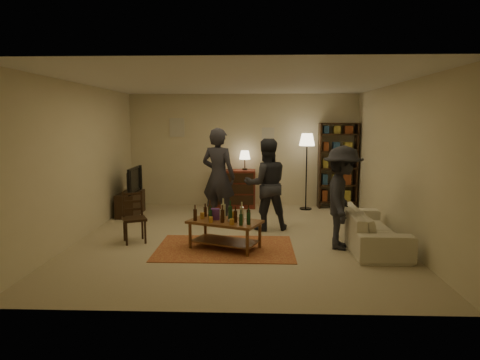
{
  "coord_description": "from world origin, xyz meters",
  "views": [
    {
      "loc": [
        0.31,
        -7.37,
        2.05
      ],
      "look_at": [
        0.03,
        0.1,
        1.02
      ],
      "focal_mm": 32.0,
      "sensor_mm": 36.0,
      "label": 1
    }
  ],
  "objects_px": {
    "tv_stand": "(130,198)",
    "person_right": "(266,184)",
    "bookshelf": "(338,165)",
    "floor_lamp": "(307,145)",
    "coffee_table": "(225,224)",
    "dining_chair": "(134,215)",
    "person_left": "(218,177)",
    "dresser": "(235,188)",
    "sofa": "(370,228)",
    "person_by_sofa": "(342,198)"
  },
  "relations": [
    {
      "from": "coffee_table",
      "to": "sofa",
      "type": "bearing_deg",
      "value": 6.08
    },
    {
      "from": "floor_lamp",
      "to": "sofa",
      "type": "bearing_deg",
      "value": -76.31
    },
    {
      "from": "person_right",
      "to": "dresser",
      "type": "bearing_deg",
      "value": -83.04
    },
    {
      "from": "dining_chair",
      "to": "bookshelf",
      "type": "bearing_deg",
      "value": 13.82
    },
    {
      "from": "coffee_table",
      "to": "dining_chair",
      "type": "height_order",
      "value": "dining_chair"
    },
    {
      "from": "dresser",
      "to": "sofa",
      "type": "bearing_deg",
      "value": -52.46
    },
    {
      "from": "tv_stand",
      "to": "person_left",
      "type": "xyz_separation_m",
      "value": [
        2.02,
        -0.8,
        0.58
      ]
    },
    {
      "from": "floor_lamp",
      "to": "coffee_table",
      "type": "bearing_deg",
      "value": -117.67
    },
    {
      "from": "bookshelf",
      "to": "person_left",
      "type": "bearing_deg",
      "value": -146.27
    },
    {
      "from": "bookshelf",
      "to": "person_by_sofa",
      "type": "bearing_deg",
      "value": -99.3
    },
    {
      "from": "tv_stand",
      "to": "bookshelf",
      "type": "bearing_deg",
      "value": 11.8
    },
    {
      "from": "coffee_table",
      "to": "tv_stand",
      "type": "distance_m",
      "value": 3.34
    },
    {
      "from": "coffee_table",
      "to": "sofa",
      "type": "height_order",
      "value": "coffee_table"
    },
    {
      "from": "dining_chair",
      "to": "bookshelf",
      "type": "relative_size",
      "value": 0.43
    },
    {
      "from": "bookshelf",
      "to": "coffee_table",
      "type": "bearing_deg",
      "value": -125.3
    },
    {
      "from": "person_by_sofa",
      "to": "tv_stand",
      "type": "bearing_deg",
      "value": 73.71
    },
    {
      "from": "coffee_table",
      "to": "person_by_sofa",
      "type": "height_order",
      "value": "person_by_sofa"
    },
    {
      "from": "bookshelf",
      "to": "person_left",
      "type": "xyz_separation_m",
      "value": [
        -2.67,
        -1.78,
        -0.07
      ]
    },
    {
      "from": "dresser",
      "to": "floor_lamp",
      "type": "distance_m",
      "value": 1.98
    },
    {
      "from": "floor_lamp",
      "to": "sofa",
      "type": "xyz_separation_m",
      "value": [
        0.71,
        -2.93,
        -1.2
      ]
    },
    {
      "from": "bookshelf",
      "to": "person_right",
      "type": "relative_size",
      "value": 1.16
    },
    {
      "from": "dresser",
      "to": "floor_lamp",
      "type": "relative_size",
      "value": 0.77
    },
    {
      "from": "coffee_table",
      "to": "floor_lamp",
      "type": "distance_m",
      "value": 3.76
    },
    {
      "from": "coffee_table",
      "to": "person_right",
      "type": "distance_m",
      "value": 1.52
    },
    {
      "from": "floor_lamp",
      "to": "sofa",
      "type": "distance_m",
      "value": 3.25
    },
    {
      "from": "dining_chair",
      "to": "person_right",
      "type": "height_order",
      "value": "person_right"
    },
    {
      "from": "dining_chair",
      "to": "tv_stand",
      "type": "height_order",
      "value": "tv_stand"
    },
    {
      "from": "tv_stand",
      "to": "dresser",
      "type": "distance_m",
      "value": 2.43
    },
    {
      "from": "sofa",
      "to": "tv_stand",
      "type": "bearing_deg",
      "value": 64.66
    },
    {
      "from": "tv_stand",
      "to": "person_by_sofa",
      "type": "xyz_separation_m",
      "value": [
        4.14,
        -2.35,
        0.45
      ]
    },
    {
      "from": "tv_stand",
      "to": "bookshelf",
      "type": "distance_m",
      "value": 4.84
    },
    {
      "from": "dining_chair",
      "to": "person_by_sofa",
      "type": "xyz_separation_m",
      "value": [
        3.47,
        -0.26,
        0.38
      ]
    },
    {
      "from": "coffee_table",
      "to": "tv_stand",
      "type": "bearing_deg",
      "value": 132.64
    },
    {
      "from": "coffee_table",
      "to": "floor_lamp",
      "type": "height_order",
      "value": "floor_lamp"
    },
    {
      "from": "dresser",
      "to": "tv_stand",
      "type": "bearing_deg",
      "value": -157.93
    },
    {
      "from": "bookshelf",
      "to": "dresser",
      "type": "bearing_deg",
      "value": -178.43
    },
    {
      "from": "person_left",
      "to": "dresser",
      "type": "bearing_deg",
      "value": -75.51
    },
    {
      "from": "coffee_table",
      "to": "bookshelf",
      "type": "relative_size",
      "value": 0.64
    },
    {
      "from": "bookshelf",
      "to": "person_by_sofa",
      "type": "height_order",
      "value": "bookshelf"
    },
    {
      "from": "person_by_sofa",
      "to": "dresser",
      "type": "bearing_deg",
      "value": 43.38
    },
    {
      "from": "dining_chair",
      "to": "floor_lamp",
      "type": "height_order",
      "value": "floor_lamp"
    },
    {
      "from": "dresser",
      "to": "bookshelf",
      "type": "height_order",
      "value": "bookshelf"
    },
    {
      "from": "tv_stand",
      "to": "person_right",
      "type": "height_order",
      "value": "person_right"
    },
    {
      "from": "dining_chair",
      "to": "person_left",
      "type": "xyz_separation_m",
      "value": [
        1.34,
        1.29,
        0.51
      ]
    },
    {
      "from": "tv_stand",
      "to": "dresser",
      "type": "bearing_deg",
      "value": 22.07
    },
    {
      "from": "bookshelf",
      "to": "person_right",
      "type": "height_order",
      "value": "bookshelf"
    },
    {
      "from": "dresser",
      "to": "person_left",
      "type": "distance_m",
      "value": 1.8
    },
    {
      "from": "person_right",
      "to": "person_by_sofa",
      "type": "height_order",
      "value": "person_right"
    },
    {
      "from": "dining_chair",
      "to": "sofa",
      "type": "height_order",
      "value": "dining_chair"
    },
    {
      "from": "dining_chair",
      "to": "sofa",
      "type": "bearing_deg",
      "value": -25.13
    }
  ]
}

